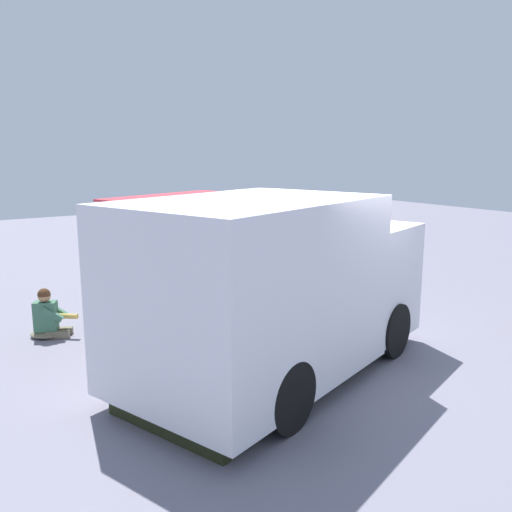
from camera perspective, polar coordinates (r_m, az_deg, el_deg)
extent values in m
plane|color=slate|center=(8.09, 8.36, -10.63)|extent=(40.00, 40.00, 0.00)
cube|color=white|center=(6.61, -0.69, -3.44)|extent=(3.13, 3.80, 2.20)
cube|color=white|center=(8.58, 9.02, -2.00)|extent=(2.43, 2.01, 1.67)
cube|color=black|center=(9.11, 11.13, 0.58)|extent=(1.66, 0.60, 0.63)
cube|color=black|center=(7.30, -7.49, -1.09)|extent=(0.61, 1.71, 0.77)
cube|color=red|center=(7.37, -9.28, 6.27)|extent=(1.21, 2.05, 0.03)
cube|color=black|center=(7.53, 2.69, -11.30)|extent=(3.10, 4.76, 0.22)
cylinder|color=black|center=(8.19, 14.31, -7.61)|extent=(0.47, 0.83, 0.80)
cylinder|color=black|center=(9.09, 2.87, -5.39)|extent=(0.47, 0.83, 0.80)
cylinder|color=black|center=(5.94, 3.40, -14.65)|extent=(0.47, 0.83, 0.80)
cylinder|color=black|center=(7.13, -9.95, -10.28)|extent=(0.47, 0.83, 0.80)
ellipsoid|color=#706952|center=(9.48, -21.29, -7.67)|extent=(0.64, 0.67, 0.10)
cube|color=#706952|center=(9.33, -20.28, -7.84)|extent=(0.27, 0.37, 0.11)
cube|color=#706952|center=(9.51, -19.96, -7.46)|extent=(0.27, 0.37, 0.11)
cube|color=#3E6D53|center=(9.39, -21.42, -5.97)|extent=(0.36, 0.41, 0.49)
sphere|color=#A97B50|center=(9.30, -21.56, -3.97)|extent=(0.20, 0.20, 0.20)
sphere|color=#492E19|center=(9.30, -21.57, -3.82)|extent=(0.20, 0.20, 0.20)
cube|color=#3E6D53|center=(9.24, -20.80, -5.78)|extent=(0.24, 0.34, 0.26)
cube|color=#3E6D53|center=(9.43, -20.44, -5.41)|extent=(0.24, 0.34, 0.26)
cylinder|color=gold|center=(9.31, -19.58, -6.02)|extent=(0.34, 0.37, 0.08)
cube|color=#6A9A4C|center=(9.30, -19.59, -5.92)|extent=(0.26, 0.29, 0.02)
cylinder|color=#BE7748|center=(10.58, -12.35, -4.82)|extent=(0.42, 0.42, 0.24)
torus|color=#B87546|center=(10.55, -12.38, -4.26)|extent=(0.45, 0.45, 0.04)
ellipsoid|color=#22653C|center=(10.51, -12.42, -3.36)|extent=(0.42, 0.42, 0.35)
sphere|color=#DB2847|center=(10.63, -12.92, -2.93)|extent=(0.07, 0.07, 0.07)
sphere|color=red|center=(10.59, -12.78, -2.66)|extent=(0.08, 0.08, 0.08)
sphere|color=red|center=(10.56, -11.53, -3.13)|extent=(0.07, 0.07, 0.07)
sphere|color=#CC2F44|center=(10.38, -12.04, -2.89)|extent=(0.07, 0.07, 0.07)
cube|color=#444220|center=(11.74, 3.72, -1.36)|extent=(1.37, 1.22, 0.06)
cube|color=#2A2128|center=(11.67, 6.46, -2.68)|extent=(0.28, 0.31, 0.42)
cube|color=#2A2128|center=(11.94, 1.01, -2.30)|extent=(0.28, 0.31, 0.42)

